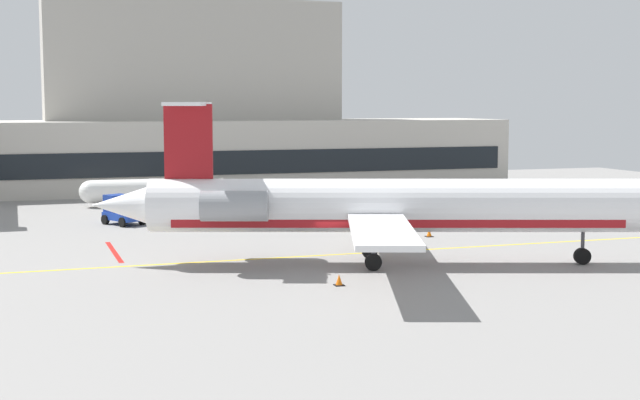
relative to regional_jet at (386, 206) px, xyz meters
The scene contains 8 objects.
ground 4.34m from the regional_jet, 168.92° to the left, with size 120.00×120.00×0.11m.
terminal_building 47.95m from the regional_jet, 91.99° to the left, with size 66.36×13.62×19.30m.
regional_jet is the anchor object (origin of this frame).
pushback_tractor 24.60m from the regional_jet, 118.87° to the left, with size 3.09×3.53×2.12m.
belt_loader 17.76m from the regional_jet, 74.43° to the left, with size 2.54×3.60×2.03m.
fuel_tank 34.67m from the regional_jet, 107.20° to the left, with size 7.52×2.32×2.30m.
safety_cone_alpha 7.05m from the regional_jet, 133.41° to the right, with size 0.47×0.47×0.55m.
safety_cone_bravo 11.29m from the regional_jet, 52.17° to the left, with size 0.47×0.47×0.55m.
Camera 1 is at (-16.16, -45.61, 8.69)m, focal length 50.96 mm.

